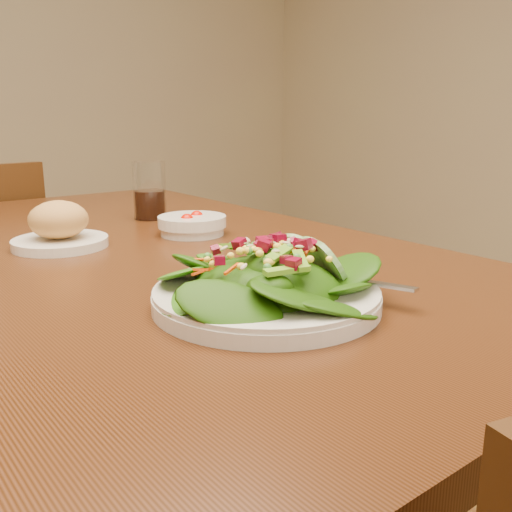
# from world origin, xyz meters

# --- Properties ---
(dining_table) EXTENTS (0.90, 1.40, 0.75)m
(dining_table) POSITION_xyz_m (0.00, 0.00, 0.65)
(dining_table) COLOR #482412
(dining_table) RESTS_ON ground_plane
(salad_plate) EXTENTS (0.28, 0.27, 0.08)m
(salad_plate) POSITION_xyz_m (0.03, -0.37, 0.78)
(salad_plate) COLOR silver
(salad_plate) RESTS_ON dining_table
(bread_plate) EXTENTS (0.16, 0.16, 0.08)m
(bread_plate) POSITION_xyz_m (-0.06, 0.09, 0.78)
(bread_plate) COLOR silver
(bread_plate) RESTS_ON dining_table
(tomato_bowl) EXTENTS (0.13, 0.13, 0.04)m
(tomato_bowl) POSITION_xyz_m (0.17, 0.04, 0.77)
(tomato_bowl) COLOR silver
(tomato_bowl) RESTS_ON dining_table
(drinking_glass) EXTENTS (0.07, 0.07, 0.12)m
(drinking_glass) POSITION_xyz_m (0.19, 0.24, 0.80)
(drinking_glass) COLOR silver
(drinking_glass) RESTS_ON dining_table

